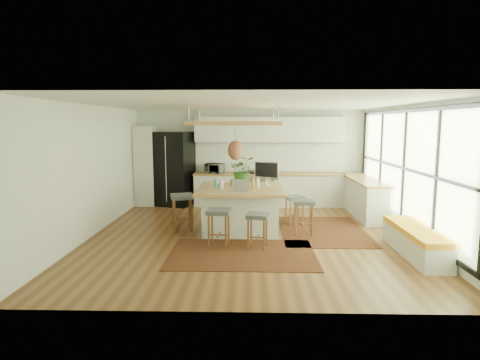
{
  "coord_description": "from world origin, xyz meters",
  "views": [
    {
      "loc": [
        0.03,
        -8.28,
        2.32
      ],
      "look_at": [
        -0.2,
        0.5,
        1.1
      ],
      "focal_mm": 30.6,
      "sensor_mm": 36.0,
      "label": 1
    }
  ],
  "objects_px": {
    "laptop": "(240,185)",
    "island_plant": "(242,173)",
    "monitor": "(266,174)",
    "stool_right_back": "(294,209)",
    "stool_near_right": "(257,230)",
    "microwave": "(215,167)",
    "stool_near_left": "(219,228)",
    "stool_left_side": "(182,214)",
    "fridge": "(173,173)",
    "stool_right_front": "(303,218)",
    "island": "(241,209)"
  },
  "relations": [
    {
      "from": "stool_right_front",
      "to": "laptop",
      "type": "bearing_deg",
      "value": -178.06
    },
    {
      "from": "island",
      "to": "stool_near_right",
      "type": "height_order",
      "value": "island"
    },
    {
      "from": "stool_left_side",
      "to": "stool_near_left",
      "type": "bearing_deg",
      "value": -52.24
    },
    {
      "from": "stool_near_left",
      "to": "stool_left_side",
      "type": "xyz_separation_m",
      "value": [
        -0.89,
        1.14,
        0.0
      ]
    },
    {
      "from": "stool_left_side",
      "to": "island_plant",
      "type": "height_order",
      "value": "island_plant"
    },
    {
      "from": "stool_right_back",
      "to": "monitor",
      "type": "bearing_deg",
      "value": -165.24
    },
    {
      "from": "island",
      "to": "laptop",
      "type": "distance_m",
      "value": 0.72
    },
    {
      "from": "stool_near_left",
      "to": "stool_right_back",
      "type": "xyz_separation_m",
      "value": [
        1.61,
        1.75,
        0.0
      ]
    },
    {
      "from": "island_plant",
      "to": "island",
      "type": "bearing_deg",
      "value": -92.34
    },
    {
      "from": "stool_right_front",
      "to": "stool_left_side",
      "type": "distance_m",
      "value": 2.61
    },
    {
      "from": "stool_near_left",
      "to": "stool_left_side",
      "type": "bearing_deg",
      "value": 127.76
    },
    {
      "from": "stool_right_front",
      "to": "monitor",
      "type": "height_order",
      "value": "monitor"
    },
    {
      "from": "monitor",
      "to": "island_plant",
      "type": "xyz_separation_m",
      "value": [
        -0.54,
        0.23,
        -0.01
      ]
    },
    {
      "from": "stool_near_left",
      "to": "stool_left_side",
      "type": "distance_m",
      "value": 1.45
    },
    {
      "from": "fridge",
      "to": "island_plant",
      "type": "distance_m",
      "value": 2.96
    },
    {
      "from": "fridge",
      "to": "monitor",
      "type": "distance_m",
      "value": 3.51
    },
    {
      "from": "stool_left_side",
      "to": "laptop",
      "type": "relative_size",
      "value": 2.32
    },
    {
      "from": "stool_right_front",
      "to": "microwave",
      "type": "relative_size",
      "value": 1.49
    },
    {
      "from": "fridge",
      "to": "laptop",
      "type": "bearing_deg",
      "value": -41.65
    },
    {
      "from": "stool_left_side",
      "to": "island_plant",
      "type": "bearing_deg",
      "value": 27.0
    },
    {
      "from": "stool_near_right",
      "to": "microwave",
      "type": "bearing_deg",
      "value": 105.86
    },
    {
      "from": "stool_near_left",
      "to": "monitor",
      "type": "bearing_deg",
      "value": 58.75
    },
    {
      "from": "island",
      "to": "stool_near_right",
      "type": "bearing_deg",
      "value": -75.77
    },
    {
      "from": "stool_near_right",
      "to": "island_plant",
      "type": "distance_m",
      "value": 2.1
    },
    {
      "from": "stool_right_front",
      "to": "microwave",
      "type": "xyz_separation_m",
      "value": [
        -2.13,
        3.07,
        0.74
      ]
    },
    {
      "from": "fridge",
      "to": "stool_right_back",
      "type": "bearing_deg",
      "value": -18.59
    },
    {
      "from": "laptop",
      "to": "monitor",
      "type": "height_order",
      "value": "monitor"
    },
    {
      "from": "microwave",
      "to": "stool_near_right",
      "type": "bearing_deg",
      "value": -52.72
    },
    {
      "from": "island",
      "to": "stool_right_front",
      "type": "height_order",
      "value": "island"
    },
    {
      "from": "stool_near_right",
      "to": "microwave",
      "type": "xyz_separation_m",
      "value": [
        -1.15,
        4.04,
        0.74
      ]
    },
    {
      "from": "stool_right_front",
      "to": "laptop",
      "type": "relative_size",
      "value": 2.13
    },
    {
      "from": "stool_right_front",
      "to": "island_plant",
      "type": "bearing_deg",
      "value": 144.66
    },
    {
      "from": "stool_near_right",
      "to": "island",
      "type": "bearing_deg",
      "value": 104.23
    },
    {
      "from": "monitor",
      "to": "stool_left_side",
      "type": "bearing_deg",
      "value": -141.17
    },
    {
      "from": "laptop",
      "to": "microwave",
      "type": "relative_size",
      "value": 0.7
    },
    {
      "from": "monitor",
      "to": "stool_right_back",
      "type": "bearing_deg",
      "value": 40.51
    },
    {
      "from": "island",
      "to": "stool_near_left",
      "type": "xyz_separation_m",
      "value": [
        -0.39,
        -1.26,
        -0.11
      ]
    },
    {
      "from": "stool_right_back",
      "to": "island_plant",
      "type": "bearing_deg",
      "value": 177.16
    },
    {
      "from": "stool_near_left",
      "to": "laptop",
      "type": "height_order",
      "value": "laptop"
    },
    {
      "from": "stool_near_right",
      "to": "stool_right_front",
      "type": "distance_m",
      "value": 1.38
    },
    {
      "from": "island",
      "to": "laptop",
      "type": "xyz_separation_m",
      "value": [
        -0.01,
        -0.42,
        0.58
      ]
    },
    {
      "from": "stool_right_front",
      "to": "laptop",
      "type": "distance_m",
      "value": 1.5
    },
    {
      "from": "stool_left_side",
      "to": "stool_near_right",
      "type": "bearing_deg",
      "value": -37.46
    },
    {
      "from": "stool_right_back",
      "to": "island_plant",
      "type": "height_order",
      "value": "island_plant"
    },
    {
      "from": "laptop",
      "to": "island_plant",
      "type": "xyz_separation_m",
      "value": [
        0.03,
        0.97,
        0.13
      ]
    },
    {
      "from": "stool_left_side",
      "to": "laptop",
      "type": "distance_m",
      "value": 1.48
    },
    {
      "from": "microwave",
      "to": "island_plant",
      "type": "xyz_separation_m",
      "value": [
        0.83,
        -2.14,
        0.09
      ]
    },
    {
      "from": "laptop",
      "to": "microwave",
      "type": "bearing_deg",
      "value": 115.29
    },
    {
      "from": "fridge",
      "to": "monitor",
      "type": "xyz_separation_m",
      "value": [
        2.56,
        -2.38,
        0.26
      ]
    },
    {
      "from": "fridge",
      "to": "laptop",
      "type": "relative_size",
      "value": 6.07
    }
  ]
}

